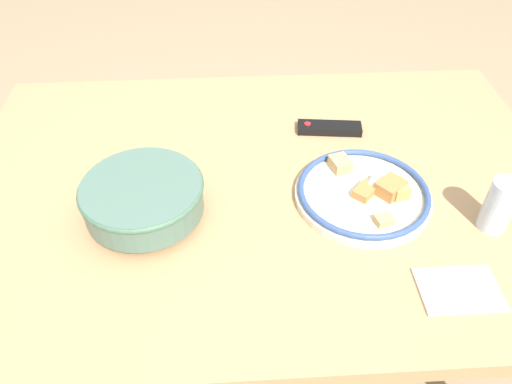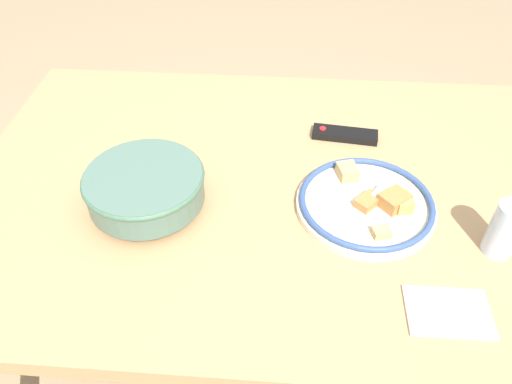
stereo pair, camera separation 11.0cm
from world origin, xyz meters
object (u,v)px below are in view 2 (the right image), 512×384
noodle_bowl (145,187)px  food_plate (367,203)px  drinking_glass (505,229)px  tv_remote (345,134)px

noodle_bowl → food_plate: noodle_bowl is taller
noodle_bowl → food_plate: bearing=2.3°
food_plate → drinking_glass: 0.28m
food_plate → drinking_glass: size_ratio=2.51×
food_plate → tv_remote: bearing=97.2°
noodle_bowl → food_plate: 0.50m
food_plate → drinking_glass: bearing=-21.8°
noodle_bowl → drinking_glass: 0.76m
food_plate → tv_remote: size_ratio=1.78×
food_plate → drinking_glass: drinking_glass is taller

